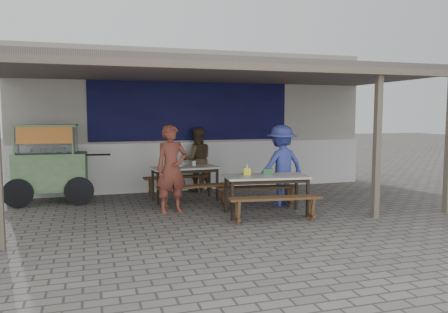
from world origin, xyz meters
The scene contains 17 objects.
ground centered at (0.00, 0.00, 0.00)m, with size 60.00×60.00×0.00m, color #66625C.
back_wall centered at (0.00, 3.58, 1.72)m, with size 9.00×1.28×3.50m.
warung_roof centered at (0.02, 0.90, 2.71)m, with size 9.00×4.21×2.81m.
table_left centered at (-0.68, 1.67, 0.67)m, with size 1.48×0.74×0.75m.
bench_left_street centered at (-0.63, 0.96, 0.34)m, with size 1.55×0.38×0.45m.
bench_left_wall centered at (-0.73, 2.38, 0.34)m, with size 1.55×0.38×0.45m.
table_right centered at (0.49, -0.13, 0.67)m, with size 1.62×0.91×0.75m.
bench_right_street centered at (0.42, -0.71, 0.34)m, with size 1.67×0.47×0.45m.
bench_right_wall centered at (0.56, 0.45, 0.34)m, with size 1.67×0.47×0.45m.
vendor_cart centered at (-3.48, 2.24, 0.92)m, with size 2.15×0.91×1.68m.
patron_street_side centered at (-1.17, 0.58, 0.85)m, with size 0.62×0.41×1.70m, color brown.
patron_wall_side centered at (-0.14, 2.74, 0.79)m, with size 0.76×0.59×1.57m, color brown.
patron_right_table centered at (1.14, 0.60, 0.84)m, with size 1.08×0.62×1.67m, color #3D49A9.
tissue_box centered at (0.19, 0.08, 0.82)m, with size 0.13×0.13×0.13m, color yellow.
donation_box centered at (0.58, -0.03, 0.81)m, with size 0.17×0.12×0.12m, color #2D653E.
condiment_jar centered at (-0.43, 1.88, 0.80)m, with size 0.09×0.09×0.10m, color silver.
condiment_bowl centered at (-0.78, 1.77, 0.78)m, with size 0.21×0.21×0.05m, color silver.
Camera 1 is at (-2.66, -7.65, 1.89)m, focal length 35.00 mm.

